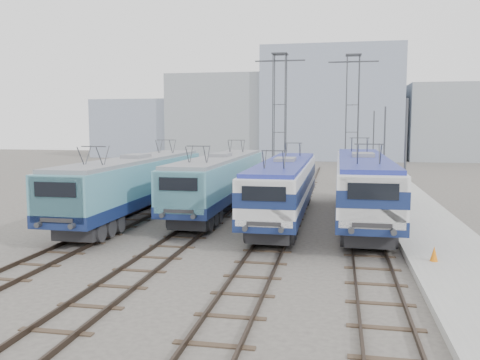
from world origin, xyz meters
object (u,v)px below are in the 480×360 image
object	(u,v)px
mast_rear	(373,148)
locomotive_far_left	(135,182)
catenary_tower_east	(352,114)
locomotive_far_right	(362,181)
locomotive_center_left	(220,178)
mast_front	(405,169)
safety_cone	(434,254)
mast_mid	(384,155)
locomotive_center_right	(285,184)
catenary_tower_west	(279,114)

from	to	relation	value
mast_rear	locomotive_far_left	bearing A→B (deg)	-125.59
catenary_tower_east	mast_rear	bearing A→B (deg)	43.60
locomotive_far_left	locomotive_far_right	bearing A→B (deg)	6.65
catenary_tower_east	locomotive_center_left	bearing A→B (deg)	-118.33
locomotive_center_left	mast_front	bearing A→B (deg)	-28.01
catenary_tower_east	safety_cone	bearing A→B (deg)	-84.47
locomotive_far_right	mast_mid	size ratio (longest dim) A/B	2.69
mast_rear	safety_cone	xyz separation A→B (m)	(0.55, -29.42, -2.90)
mast_rear	locomotive_center_right	bearing A→B (deg)	-107.16
safety_cone	mast_front	bearing A→B (deg)	95.85
locomotive_far_left	mast_front	distance (m)	15.61
locomotive_center_left	catenary_tower_east	distance (m)	18.96
locomotive_far_left	mast_mid	distance (m)	18.07
locomotive_center_left	locomotive_far_left	bearing A→B (deg)	-144.44
locomotive_center_left	locomotive_far_right	world-z (taller)	locomotive_far_right
locomotive_center_right	safety_cone	xyz separation A→B (m)	(6.90, -8.85, -1.63)
locomotive_far_right	safety_cone	bearing A→B (deg)	-75.86
locomotive_center_left	catenary_tower_west	world-z (taller)	catenary_tower_west
locomotive_far_left	locomotive_center_right	bearing A→B (deg)	5.56
locomotive_far_left	catenary_tower_east	bearing A→B (deg)	55.73
locomotive_far_left	mast_front	xyz separation A→B (m)	(15.35, -2.55, 1.24)
locomotive_center_left	mast_mid	distance (m)	12.58
locomotive_far_right	mast_front	size ratio (longest dim) A/B	2.69
catenary_tower_west	locomotive_far_left	bearing A→B (deg)	-111.15
locomotive_center_right	safety_cone	distance (m)	11.34
mast_mid	catenary_tower_east	bearing A→B (deg)	101.86
locomotive_center_left	mast_front	size ratio (longest dim) A/B	2.54
catenary_tower_west	mast_front	xyz separation A→B (m)	(8.60, -20.00, -3.14)
locomotive_far_left	locomotive_center_right	xyz separation A→B (m)	(9.00, 0.88, -0.03)
locomotive_far_left	mast_mid	world-z (taller)	mast_mid
locomotive_far_right	mast_front	bearing A→B (deg)	-65.86
catenary_tower_west	catenary_tower_east	distance (m)	6.80
locomotive_center_right	mast_rear	size ratio (longest dim) A/B	2.49
mast_front	catenary_tower_west	bearing A→B (deg)	113.27
locomotive_center_right	mast_mid	bearing A→B (deg)	53.46
locomotive_far_right	mast_mid	world-z (taller)	mast_mid
catenary_tower_west	safety_cone	xyz separation A→B (m)	(9.15, -25.42, -6.04)
locomotive_far_left	locomotive_center_left	size ratio (longest dim) A/B	1.02
catenary_tower_west	mast_rear	size ratio (longest dim) A/B	1.71
catenary_tower_west	mast_front	distance (m)	22.00
catenary_tower_west	catenary_tower_east	bearing A→B (deg)	17.10
mast_front	mast_mid	xyz separation A→B (m)	(0.00, 12.00, 0.00)
mast_front	mast_mid	distance (m)	12.00
locomotive_far_right	mast_mid	distance (m)	8.16
locomotive_far_right	mast_front	distance (m)	4.66
locomotive_center_left	safety_cone	xyz separation A→B (m)	(11.40, -11.19, -1.62)
mast_rear	safety_cone	distance (m)	29.56
mast_rear	catenary_tower_west	bearing A→B (deg)	-155.06
locomotive_center_left	catenary_tower_east	xyz separation A→B (m)	(8.75, 16.23, 4.42)
locomotive_far_left	locomotive_far_right	size ratio (longest dim) A/B	0.96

